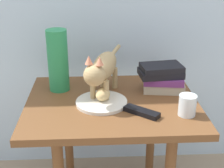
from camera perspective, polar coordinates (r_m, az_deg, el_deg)
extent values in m
cube|color=brown|center=(1.43, 0.00, -3.50)|extent=(0.74, 0.59, 0.03)
cylinder|color=brown|center=(1.77, -7.64, -8.80)|extent=(0.04, 0.04, 0.55)
cylinder|color=brown|center=(1.79, 6.80, -8.43)|extent=(0.04, 0.04, 0.55)
cylinder|color=silver|center=(1.40, -1.84, -3.20)|extent=(0.22, 0.22, 0.01)
ellipsoid|color=#E0BC7A|center=(1.39, -1.61, -1.81)|extent=(0.08, 0.10, 0.05)
cylinder|color=tan|center=(1.39, -1.01, -1.33)|extent=(0.02, 0.02, 0.10)
cylinder|color=tan|center=(1.41, -3.37, -1.09)|extent=(0.02, 0.02, 0.10)
cylinder|color=tan|center=(1.54, 0.52, 1.06)|extent=(0.02, 0.02, 0.10)
cylinder|color=tan|center=(1.55, -1.64, 1.26)|extent=(0.02, 0.02, 0.10)
ellipsoid|color=tan|center=(1.45, -1.32, 3.14)|extent=(0.16, 0.27, 0.11)
sphere|color=tan|center=(1.30, -3.07, 1.53)|extent=(0.09, 0.09, 0.09)
cone|color=#DD8460|center=(1.28, -2.18, 4.06)|extent=(0.03, 0.03, 0.03)
cone|color=#DD8460|center=(1.29, -4.07, 4.21)|extent=(0.03, 0.03, 0.03)
cylinder|color=tan|center=(1.63, 0.54, 5.83)|extent=(0.07, 0.16, 0.02)
cube|color=#BCB299|center=(1.54, 8.96, -0.33)|extent=(0.20, 0.14, 0.04)
cube|color=#72337A|center=(1.52, 8.91, 0.80)|extent=(0.19, 0.14, 0.03)
cube|color=black|center=(1.51, 8.47, 1.89)|extent=(0.20, 0.14, 0.03)
cube|color=black|center=(1.50, 8.63, 2.84)|extent=(0.20, 0.14, 0.03)
cylinder|color=#288C51|center=(1.51, -9.40, 4.05)|extent=(0.09, 0.09, 0.28)
cylinder|color=silver|center=(1.33, 13.00, -3.63)|extent=(0.07, 0.07, 0.08)
cylinder|color=silver|center=(1.34, 12.92, -4.41)|extent=(0.06, 0.06, 0.04)
cube|color=black|center=(1.32, 5.19, -4.86)|extent=(0.14, 0.13, 0.02)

